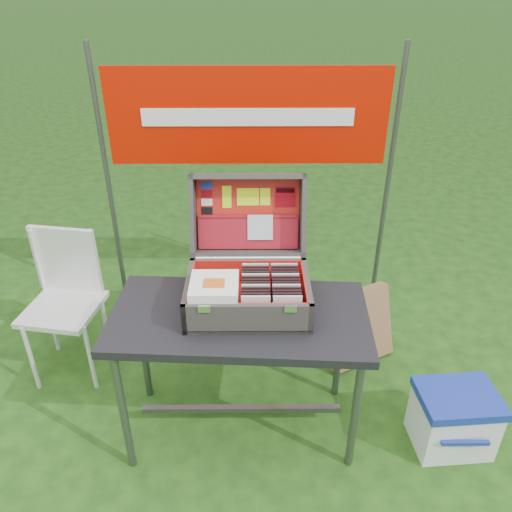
{
  "coord_description": "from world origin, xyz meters",
  "views": [
    {
      "loc": [
        0.03,
        -1.74,
        2.03
      ],
      "look_at": [
        0.04,
        0.1,
        0.96
      ],
      "focal_mm": 35.0,
      "sensor_mm": 36.0,
      "label": 1
    }
  ],
  "objects_px": {
    "cardboard_box": "(359,327)",
    "table": "(240,374)",
    "chair": "(63,310)",
    "cooler": "(453,419)",
    "suitcase": "(248,254)"
  },
  "relations": [
    {
      "from": "chair",
      "to": "cardboard_box",
      "type": "distance_m",
      "value": 1.67
    },
    {
      "from": "cooler",
      "to": "chair",
      "type": "distance_m",
      "value": 2.08
    },
    {
      "from": "table",
      "to": "chair",
      "type": "distance_m",
      "value": 1.07
    },
    {
      "from": "cooler",
      "to": "suitcase",
      "type": "bearing_deg",
      "value": 163.51
    },
    {
      "from": "cardboard_box",
      "to": "table",
      "type": "bearing_deg",
      "value": -170.07
    },
    {
      "from": "table",
      "to": "chair",
      "type": "relative_size",
      "value": 1.38
    },
    {
      "from": "cardboard_box",
      "to": "suitcase",
      "type": "bearing_deg",
      "value": -174.53
    },
    {
      "from": "suitcase",
      "to": "chair",
      "type": "relative_size",
      "value": 0.66
    },
    {
      "from": "cooler",
      "to": "chair",
      "type": "height_order",
      "value": "chair"
    },
    {
      "from": "table",
      "to": "suitcase",
      "type": "height_order",
      "value": "suitcase"
    },
    {
      "from": "table",
      "to": "chair",
      "type": "xyz_separation_m",
      "value": [
        -0.98,
        0.44,
        0.06
      ]
    },
    {
      "from": "suitcase",
      "to": "cardboard_box",
      "type": "xyz_separation_m",
      "value": [
        0.64,
        0.42,
        -0.74
      ]
    },
    {
      "from": "table",
      "to": "cooler",
      "type": "relative_size",
      "value": 3.1
    },
    {
      "from": "chair",
      "to": "cardboard_box",
      "type": "relative_size",
      "value": 1.87
    },
    {
      "from": "table",
      "to": "cardboard_box",
      "type": "relative_size",
      "value": 2.59
    }
  ]
}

